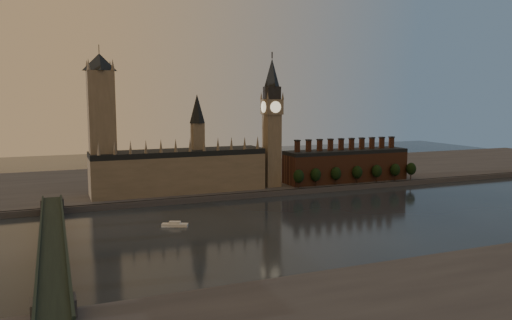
{
  "coord_description": "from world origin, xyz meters",
  "views": [
    {
      "loc": [
        -152.85,
        -254.1,
        75.17
      ],
      "look_at": [
        -26.2,
        55.0,
        33.45
      ],
      "focal_mm": 35.0,
      "sensor_mm": 36.0,
      "label": 1
    }
  ],
  "objects_px": {
    "westminster_bridge": "(53,240)",
    "river_boat": "(175,225)",
    "big_ben": "(272,121)",
    "victoria_tower": "(102,121)"
  },
  "relations": [
    {
      "from": "victoria_tower",
      "to": "river_boat",
      "type": "bearing_deg",
      "value": -69.99
    },
    {
      "from": "river_boat",
      "to": "victoria_tower",
      "type": "bearing_deg",
      "value": 133.69
    },
    {
      "from": "big_ben",
      "to": "westminster_bridge",
      "type": "distance_m",
      "value": 205.83
    },
    {
      "from": "victoria_tower",
      "to": "river_boat",
      "type": "height_order",
      "value": "victoria_tower"
    },
    {
      "from": "big_ben",
      "to": "river_boat",
      "type": "height_order",
      "value": "big_ben"
    },
    {
      "from": "river_boat",
      "to": "westminster_bridge",
      "type": "bearing_deg",
      "value": -131.01
    },
    {
      "from": "westminster_bridge",
      "to": "river_boat",
      "type": "height_order",
      "value": "westminster_bridge"
    },
    {
      "from": "westminster_bridge",
      "to": "victoria_tower",
      "type": "bearing_deg",
      "value": 73.44
    },
    {
      "from": "victoria_tower",
      "to": "westminster_bridge",
      "type": "distance_m",
      "value": 133.21
    },
    {
      "from": "westminster_bridge",
      "to": "big_ben",
      "type": "bearing_deg",
      "value": 34.33
    }
  ]
}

